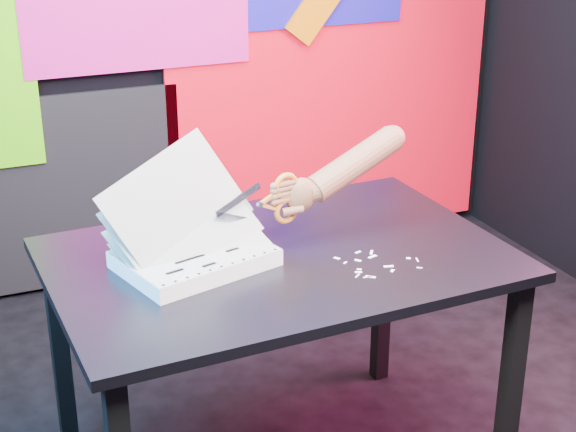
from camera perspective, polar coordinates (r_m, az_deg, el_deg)
name	(u,v)px	position (r m, az deg, el deg)	size (l,w,h in m)	color
room	(357,26)	(2.44, 4.46, 12.12)	(3.01, 3.01, 2.71)	black
backdrop	(211,62)	(3.86, -4.99, 9.90)	(2.88, 0.05, 2.08)	red
work_table	(279,282)	(2.49, -0.61, -4.29)	(1.28, 0.88, 0.75)	black
printout_stack	(194,255)	(2.38, -6.10, -2.51)	(0.48, 0.37, 0.36)	white
scissors	(280,200)	(2.48, -0.50, 1.06)	(0.27, 0.06, 0.15)	#B2B6C2
hand_forearm	(346,168)	(2.58, 3.74, 3.10)	(0.45, 0.14, 0.20)	brown
paper_clippings	(372,264)	(2.40, 5.47, -3.12)	(0.21, 0.17, 0.00)	white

